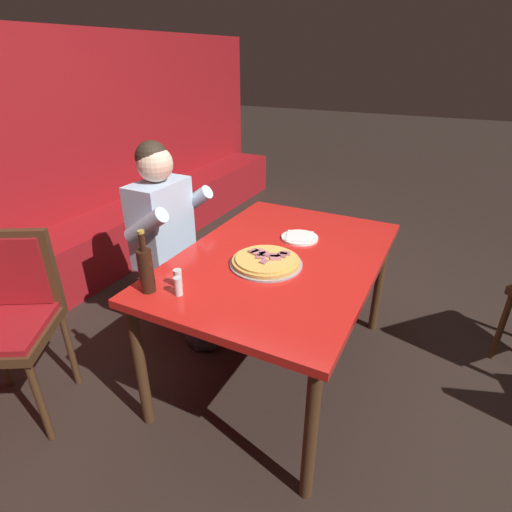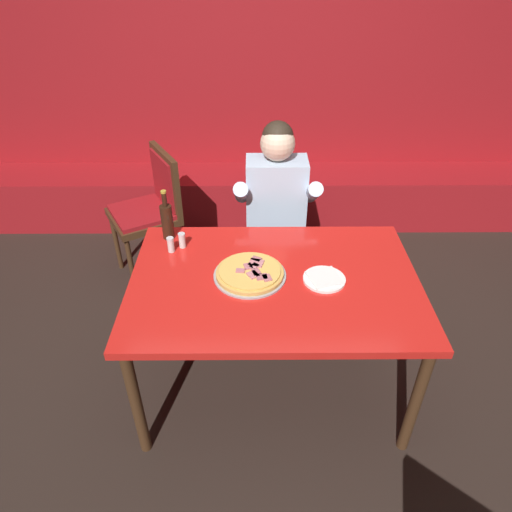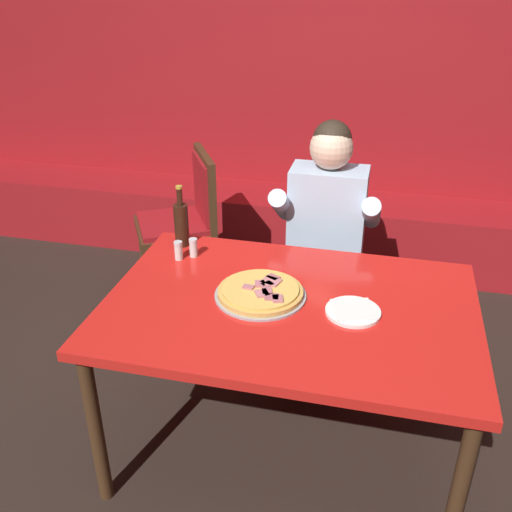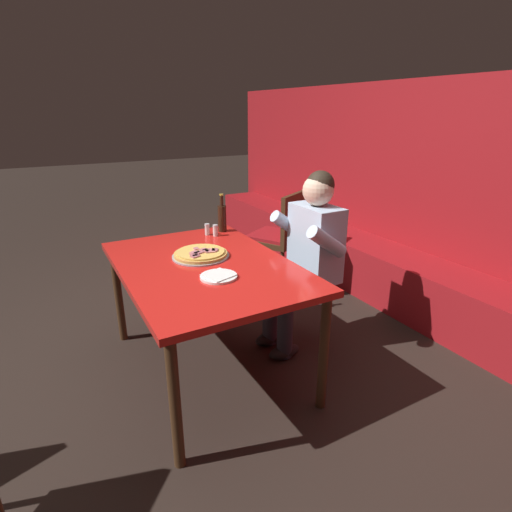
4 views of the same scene
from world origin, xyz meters
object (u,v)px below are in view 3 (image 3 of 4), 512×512
object	(u,v)px
diner_seated_blue_shirt	(324,238)
shaker_red_pepper_flakes	(178,251)
pizza	(261,292)
shaker_parmesan	(193,248)
dining_chair_far_left	(186,216)
main_dining_table	(289,319)
plate_white_paper	(353,311)
beer_bottle	(181,223)

from	to	relation	value
diner_seated_blue_shirt	shaker_red_pepper_flakes	bearing A→B (deg)	-140.69
pizza	shaker_red_pepper_flakes	xyz separation A→B (m)	(-0.43, 0.22, 0.02)
shaker_red_pepper_flakes	shaker_parmesan	bearing A→B (deg)	37.52
shaker_red_pepper_flakes	dining_chair_far_left	bearing A→B (deg)	108.43
main_dining_table	shaker_parmesan	world-z (taller)	shaker_parmesan
pizza	shaker_red_pepper_flakes	bearing A→B (deg)	152.59
diner_seated_blue_shirt	dining_chair_far_left	xyz separation A→B (m)	(-0.87, 0.36, -0.13)
main_dining_table	dining_chair_far_left	bearing A→B (deg)	127.30
dining_chair_far_left	pizza	bearing A→B (deg)	-56.40
shaker_parmesan	dining_chair_far_left	bearing A→B (deg)	112.79
plate_white_paper	beer_bottle	distance (m)	0.92
beer_bottle	shaker_red_pepper_flakes	bearing A→B (deg)	-76.52
dining_chair_far_left	plate_white_paper	bearing A→B (deg)	-45.72
pizza	diner_seated_blue_shirt	xyz separation A→B (m)	(0.16, 0.70, -0.07)
plate_white_paper	diner_seated_blue_shirt	size ratio (longest dim) A/B	0.16
shaker_parmesan	diner_seated_blue_shirt	bearing A→B (deg)	39.49
diner_seated_blue_shirt	dining_chair_far_left	bearing A→B (deg)	157.52
main_dining_table	plate_white_paper	bearing A→B (deg)	-3.27
pizza	dining_chair_far_left	bearing A→B (deg)	123.60
main_dining_table	shaker_red_pepper_flakes	size ratio (longest dim) A/B	16.74
main_dining_table	pizza	bearing A→B (deg)	168.96
main_dining_table	diner_seated_blue_shirt	xyz separation A→B (m)	(0.04, 0.73, 0.02)
main_dining_table	pizza	distance (m)	0.15
shaker_red_pepper_flakes	diner_seated_blue_shirt	world-z (taller)	diner_seated_blue_shirt
main_dining_table	plate_white_paper	xyz separation A→B (m)	(0.25, -0.01, 0.08)
main_dining_table	beer_bottle	size ratio (longest dim) A/B	4.93
beer_bottle	shaker_red_pepper_flakes	size ratio (longest dim) A/B	3.40
main_dining_table	dining_chair_far_left	size ratio (longest dim) A/B	1.50
shaker_parmesan	plate_white_paper	bearing A→B (deg)	-22.20
shaker_parmesan	shaker_red_pepper_flakes	bearing A→B (deg)	-142.48
pizza	beer_bottle	world-z (taller)	beer_bottle
beer_bottle	dining_chair_far_left	xyz separation A→B (m)	(-0.25, 0.70, -0.29)
plate_white_paper	shaker_red_pepper_flakes	distance (m)	0.83
pizza	dining_chair_far_left	world-z (taller)	dining_chair_far_left
plate_white_paper	shaker_parmesan	world-z (taller)	shaker_parmesan
shaker_red_pepper_flakes	main_dining_table	bearing A→B (deg)	-24.06
dining_chair_far_left	main_dining_table	bearing A→B (deg)	-52.70
pizza	shaker_parmesan	world-z (taller)	shaker_parmesan
plate_white_paper	pizza	bearing A→B (deg)	174.13
shaker_parmesan	diner_seated_blue_shirt	distance (m)	0.70
main_dining_table	pizza	size ratio (longest dim) A/B	3.95
shaker_parmesan	shaker_red_pepper_flakes	world-z (taller)	same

